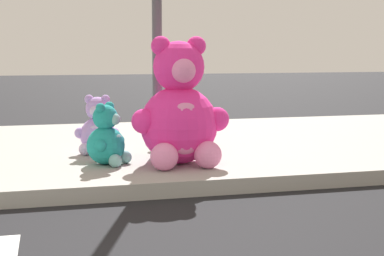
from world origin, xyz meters
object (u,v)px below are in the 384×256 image
object	(u,v)px
sign_pole	(157,2)
plush_lavender	(98,130)
plush_brown	(166,123)
plush_pink_large	(180,113)
plush_teal	(107,140)

from	to	relation	value
sign_pole	plush_lavender	xyz separation A→B (m)	(-0.65, 0.24, -1.43)
sign_pole	plush_brown	xyz separation A→B (m)	(0.23, 0.63, -1.42)
plush_lavender	plush_brown	size ratio (longest dim) A/B	0.98
plush_pink_large	plush_lavender	bearing A→B (deg)	132.92
plush_teal	plush_pink_large	bearing A→B (deg)	-11.12
plush_lavender	plush_teal	bearing A→B (deg)	-86.51
sign_pole	plush_pink_large	size ratio (longest dim) A/B	2.43
plush_pink_large	plush_brown	xyz separation A→B (m)	(0.11, 1.22, -0.25)
sign_pole	plush_pink_large	bearing A→B (deg)	-78.55
sign_pole	plush_teal	bearing A→B (deg)	-144.00
sign_pole	plush_lavender	distance (m)	1.59
sign_pole	plush_teal	xyz separation A→B (m)	(-0.61, -0.44, -1.44)
plush_brown	sign_pole	bearing A→B (deg)	-109.97
plush_pink_large	plush_teal	world-z (taller)	plush_pink_large
sign_pole	plush_teal	size ratio (longest dim) A/B	4.97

